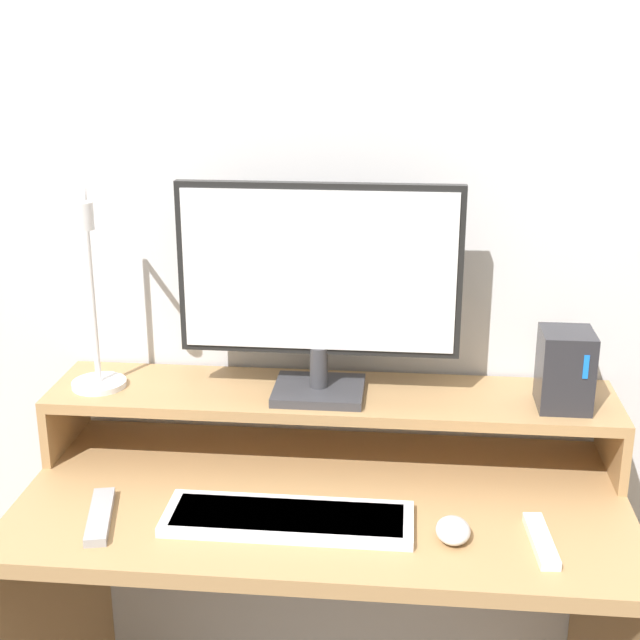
{
  "coord_description": "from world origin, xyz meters",
  "views": [
    {
      "loc": [
        0.14,
        -1.21,
        1.61
      ],
      "look_at": [
        -0.01,
        0.31,
        1.11
      ],
      "focal_mm": 50.0,
      "sensor_mm": 36.0,
      "label": 1
    }
  ],
  "objects_px": {
    "desk_lamp": "(93,318)",
    "router_dock": "(565,369)",
    "monitor": "(319,282)",
    "remote_secondary": "(541,541)",
    "keyboard": "(288,518)",
    "remote_control": "(100,516)",
    "mouse": "(453,530)"
  },
  "relations": [
    {
      "from": "keyboard",
      "to": "mouse",
      "type": "height_order",
      "value": "mouse"
    },
    {
      "from": "desk_lamp",
      "to": "remote_control",
      "type": "xyz_separation_m",
      "value": [
        0.07,
        -0.25,
        -0.29
      ]
    },
    {
      "from": "monitor",
      "to": "remote_control",
      "type": "distance_m",
      "value": 0.59
    },
    {
      "from": "router_dock",
      "to": "mouse",
      "type": "xyz_separation_m",
      "value": [
        -0.21,
        -0.27,
        -0.2
      ]
    },
    {
      "from": "monitor",
      "to": "mouse",
      "type": "distance_m",
      "value": 0.52
    },
    {
      "from": "keyboard",
      "to": "remote_control",
      "type": "distance_m",
      "value": 0.34
    },
    {
      "from": "router_dock",
      "to": "remote_secondary",
      "type": "xyz_separation_m",
      "value": [
        -0.07,
        -0.27,
        -0.21
      ]
    },
    {
      "from": "monitor",
      "to": "desk_lamp",
      "type": "distance_m",
      "value": 0.45
    },
    {
      "from": "remote_control",
      "to": "remote_secondary",
      "type": "height_order",
      "value": "same"
    },
    {
      "from": "router_dock",
      "to": "desk_lamp",
      "type": "bearing_deg",
      "value": -178.61
    },
    {
      "from": "mouse",
      "to": "remote_control",
      "type": "xyz_separation_m",
      "value": [
        -0.63,
        -0.0,
        -0.01
      ]
    },
    {
      "from": "mouse",
      "to": "remote_secondary",
      "type": "xyz_separation_m",
      "value": [
        0.15,
        -0.0,
        -0.01
      ]
    },
    {
      "from": "keyboard",
      "to": "remote_control",
      "type": "height_order",
      "value": "keyboard"
    },
    {
      "from": "keyboard",
      "to": "remote_secondary",
      "type": "bearing_deg",
      "value": -3.27
    },
    {
      "from": "desk_lamp",
      "to": "monitor",
      "type": "bearing_deg",
      "value": 4.4
    },
    {
      "from": "monitor",
      "to": "keyboard",
      "type": "relative_size",
      "value": 1.23
    },
    {
      "from": "mouse",
      "to": "desk_lamp",
      "type": "bearing_deg",
      "value": 160.73
    },
    {
      "from": "desk_lamp",
      "to": "remote_control",
      "type": "relative_size",
      "value": 2.22
    },
    {
      "from": "mouse",
      "to": "remote_secondary",
      "type": "relative_size",
      "value": 0.51
    },
    {
      "from": "keyboard",
      "to": "remote_secondary",
      "type": "height_order",
      "value": "keyboard"
    },
    {
      "from": "monitor",
      "to": "keyboard",
      "type": "distance_m",
      "value": 0.45
    },
    {
      "from": "desk_lamp",
      "to": "router_dock",
      "type": "bearing_deg",
      "value": 1.39
    },
    {
      "from": "keyboard",
      "to": "mouse",
      "type": "relative_size",
      "value": 5.42
    },
    {
      "from": "router_dock",
      "to": "remote_secondary",
      "type": "bearing_deg",
      "value": -103.51
    },
    {
      "from": "keyboard",
      "to": "remote_control",
      "type": "relative_size",
      "value": 2.41
    },
    {
      "from": "desk_lamp",
      "to": "mouse",
      "type": "xyz_separation_m",
      "value": [
        0.7,
        -0.25,
        -0.28
      ]
    },
    {
      "from": "monitor",
      "to": "keyboard",
      "type": "bearing_deg",
      "value": -96.54
    },
    {
      "from": "router_dock",
      "to": "remote_secondary",
      "type": "relative_size",
      "value": 0.95
    },
    {
      "from": "keyboard",
      "to": "mouse",
      "type": "bearing_deg",
      "value": -4.34
    },
    {
      "from": "desk_lamp",
      "to": "remote_control",
      "type": "bearing_deg",
      "value": -73.18
    },
    {
      "from": "monitor",
      "to": "desk_lamp",
      "type": "relative_size",
      "value": 1.33
    },
    {
      "from": "monitor",
      "to": "router_dock",
      "type": "relative_size",
      "value": 3.56
    }
  ]
}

